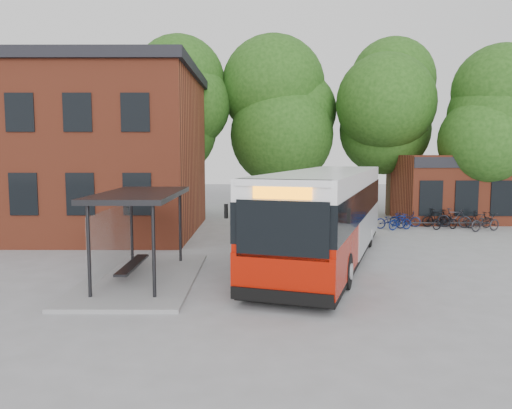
{
  "coord_description": "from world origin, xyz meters",
  "views": [
    {
      "loc": [
        -0.72,
        -16.91,
        4.11
      ],
      "look_at": [
        -0.8,
        3.61,
        2.0
      ],
      "focal_mm": 35.0,
      "sensor_mm": 36.0,
      "label": 1
    }
  ],
  "objects_px": {
    "bicycle_1": "(400,222)",
    "bicycle_7": "(479,220)",
    "bus_shelter": "(141,236)",
    "bicycle_5": "(454,218)",
    "bicycle_4": "(445,222)",
    "bicycle_6": "(485,222)",
    "bicycle_2": "(405,219)",
    "bicycle_3": "(437,218)",
    "city_bus": "(327,216)",
    "bicycle_0": "(391,220)"
  },
  "relations": [
    {
      "from": "bus_shelter",
      "to": "bicycle_0",
      "type": "bearing_deg",
      "value": 45.3
    },
    {
      "from": "bus_shelter",
      "to": "bicycle_1",
      "type": "xyz_separation_m",
      "value": [
        11.43,
        10.67,
        -1.0
      ]
    },
    {
      "from": "city_bus",
      "to": "bicycle_6",
      "type": "xyz_separation_m",
      "value": [
        9.37,
        7.23,
        -1.24
      ]
    },
    {
      "from": "bicycle_2",
      "to": "city_bus",
      "type": "bearing_deg",
      "value": 162.9
    },
    {
      "from": "bicycle_0",
      "to": "bicycle_3",
      "type": "relative_size",
      "value": 1.01
    },
    {
      "from": "bicycle_7",
      "to": "bicycle_3",
      "type": "bearing_deg",
      "value": 73.32
    },
    {
      "from": "city_bus",
      "to": "bicycle_2",
      "type": "distance_m",
      "value": 10.66
    },
    {
      "from": "city_bus",
      "to": "bicycle_6",
      "type": "bearing_deg",
      "value": 55.31
    },
    {
      "from": "bus_shelter",
      "to": "bicycle_6",
      "type": "height_order",
      "value": "bus_shelter"
    },
    {
      "from": "bicycle_6",
      "to": "city_bus",
      "type": "bearing_deg",
      "value": 106.89
    },
    {
      "from": "bicycle_4",
      "to": "bicycle_7",
      "type": "relative_size",
      "value": 1.06
    },
    {
      "from": "bicycle_5",
      "to": "bicycle_7",
      "type": "xyz_separation_m",
      "value": [
        1.27,
        -0.19,
        -0.07
      ]
    },
    {
      "from": "city_bus",
      "to": "bus_shelter",
      "type": "bearing_deg",
      "value": -137.32
    },
    {
      "from": "bicycle_0",
      "to": "bicycle_3",
      "type": "distance_m",
      "value": 2.83
    },
    {
      "from": "bicycle_5",
      "to": "bicycle_6",
      "type": "distance_m",
      "value": 1.74
    },
    {
      "from": "bicycle_3",
      "to": "bicycle_7",
      "type": "relative_size",
      "value": 1.09
    },
    {
      "from": "bicycle_1",
      "to": "bicycle_6",
      "type": "xyz_separation_m",
      "value": [
        4.37,
        -0.45,
        0.03
      ]
    },
    {
      "from": "bicycle_7",
      "to": "bicycle_5",
      "type": "bearing_deg",
      "value": 75.82
    },
    {
      "from": "bicycle_4",
      "to": "bicycle_5",
      "type": "xyz_separation_m",
      "value": [
        0.76,
        0.69,
        0.1
      ]
    },
    {
      "from": "bicycle_2",
      "to": "bicycle_3",
      "type": "height_order",
      "value": "bicycle_3"
    },
    {
      "from": "bicycle_5",
      "to": "bicycle_6",
      "type": "relative_size",
      "value": 0.95
    },
    {
      "from": "bicycle_0",
      "to": "bicycle_4",
      "type": "distance_m",
      "value": 2.88
    },
    {
      "from": "bicycle_0",
      "to": "bicycle_7",
      "type": "bearing_deg",
      "value": -92.55
    },
    {
      "from": "bus_shelter",
      "to": "bicycle_0",
      "type": "xyz_separation_m",
      "value": [
        11.05,
        11.16,
        -1.0
      ]
    },
    {
      "from": "bicycle_1",
      "to": "bicycle_3",
      "type": "bearing_deg",
      "value": -89.46
    },
    {
      "from": "bus_shelter",
      "to": "bicycle_5",
      "type": "height_order",
      "value": "bus_shelter"
    },
    {
      "from": "city_bus",
      "to": "bicycle_5",
      "type": "relative_size",
      "value": 7.65
    },
    {
      "from": "city_bus",
      "to": "bicycle_4",
      "type": "height_order",
      "value": "city_bus"
    },
    {
      "from": "bicycle_0",
      "to": "bicycle_3",
      "type": "xyz_separation_m",
      "value": [
        2.76,
        0.62,
        0.06
      ]
    },
    {
      "from": "bicycle_1",
      "to": "bus_shelter",
      "type": "bearing_deg",
      "value": 108.43
    },
    {
      "from": "bicycle_2",
      "to": "bicycle_0",
      "type": "bearing_deg",
      "value": 142.52
    },
    {
      "from": "bicycle_0",
      "to": "bicycle_1",
      "type": "relative_size",
      "value": 1.14
    },
    {
      "from": "bicycle_6",
      "to": "bicycle_7",
      "type": "bearing_deg",
      "value": -28.4
    },
    {
      "from": "bicycle_1",
      "to": "bicycle_6",
      "type": "bearing_deg",
      "value": -120.42
    },
    {
      "from": "bicycle_1",
      "to": "bicycle_5",
      "type": "relative_size",
      "value": 0.85
    },
    {
      "from": "bicycle_2",
      "to": "bicycle_4",
      "type": "height_order",
      "value": "bicycle_2"
    },
    {
      "from": "bicycle_3",
      "to": "bicycle_4",
      "type": "height_order",
      "value": "bicycle_3"
    },
    {
      "from": "bicycle_3",
      "to": "bicycle_7",
      "type": "xyz_separation_m",
      "value": [
        2.14,
        -0.42,
        -0.04
      ]
    },
    {
      "from": "city_bus",
      "to": "bicycle_7",
      "type": "height_order",
      "value": "city_bus"
    },
    {
      "from": "bicycle_4",
      "to": "bicycle_6",
      "type": "bearing_deg",
      "value": -129.68
    },
    {
      "from": "bicycle_5",
      "to": "bicycle_0",
      "type": "bearing_deg",
      "value": 118.63
    },
    {
      "from": "bicycle_1",
      "to": "bicycle_2",
      "type": "xyz_separation_m",
      "value": [
        0.65,
        1.28,
        -0.01
      ]
    },
    {
      "from": "bus_shelter",
      "to": "bicycle_0",
      "type": "height_order",
      "value": "bus_shelter"
    },
    {
      "from": "bicycle_4",
      "to": "bus_shelter",
      "type": "bearing_deg",
      "value": 107.4
    },
    {
      "from": "bicycle_0",
      "to": "bicycle_7",
      "type": "relative_size",
      "value": 1.1
    },
    {
      "from": "bicycle_1",
      "to": "bicycle_7",
      "type": "relative_size",
      "value": 0.97
    },
    {
      "from": "bicycle_1",
      "to": "bicycle_3",
      "type": "distance_m",
      "value": 2.64
    },
    {
      "from": "bus_shelter",
      "to": "bicycle_5",
      "type": "bearing_deg",
      "value": 38.22
    },
    {
      "from": "city_bus",
      "to": "bicycle_7",
      "type": "bearing_deg",
      "value": 58.98
    },
    {
      "from": "bicycle_1",
      "to": "bicycle_6",
      "type": "relative_size",
      "value": 0.81
    }
  ]
}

